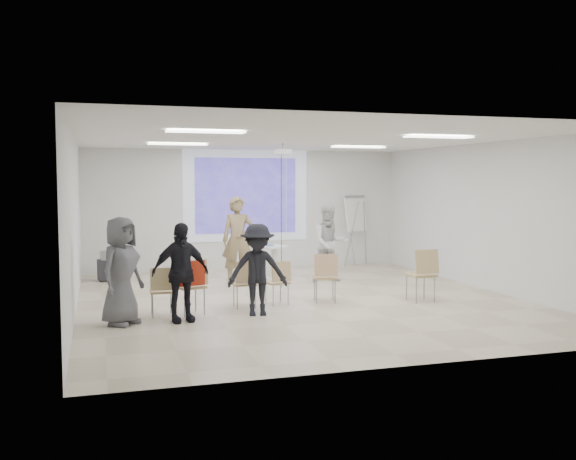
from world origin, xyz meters
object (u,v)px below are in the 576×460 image
object	(u,v)px
chair_left_inner	(245,280)
player_right	(330,239)
laptop	(244,282)
flipchart_easel	(355,214)
chair_far_left	(162,287)
chair_right_far	(423,271)
audience_left	(180,265)
chair_right_inner	(325,273)
pedestal_table	(274,261)
chair_left_mid	(192,282)
player_left	(238,235)
audience_mid	(258,264)
chair_center	(279,279)
audience_outer	(121,264)
av_cart	(108,267)

from	to	relation	value
chair_left_inner	player_right	bearing A→B (deg)	45.55
laptop	flipchart_easel	bearing A→B (deg)	-130.04
chair_far_left	chair_right_far	size ratio (longest dim) A/B	0.84
chair_far_left	audience_left	bearing A→B (deg)	-59.95
chair_right_inner	flipchart_easel	size ratio (longest dim) A/B	0.49
player_right	chair_right_inner	world-z (taller)	player_right
pedestal_table	chair_far_left	xyz separation A→B (m)	(-2.78, -3.17, 0.04)
player_right	audience_left	world-z (taller)	player_right
chair_left_mid	chair_right_far	bearing A→B (deg)	-17.07
player_left	audience_mid	world-z (taller)	player_left
chair_center	audience_outer	size ratio (longest dim) A/B	0.42
audience_left	av_cart	xyz separation A→B (m)	(-1.02, 4.65, -0.59)
chair_far_left	audience_outer	world-z (taller)	audience_outer
chair_center	pedestal_table	bearing A→B (deg)	64.80
av_cart	chair_left_inner	bearing A→B (deg)	-65.97
chair_left_inner	chair_center	world-z (taller)	chair_left_inner
audience_mid	chair_right_inner	bearing A→B (deg)	35.00
laptop	flipchart_easel	world-z (taller)	flipchart_easel
laptop	chair_right_far	bearing A→B (deg)	172.75
player_right	chair_left_mid	distance (m)	4.40
chair_far_left	audience_outer	distance (m)	0.89
audience_outer	laptop	bearing A→B (deg)	-29.28
chair_right_inner	av_cart	size ratio (longest dim) A/B	1.35
player_left	flipchart_easel	bearing A→B (deg)	37.70
laptop	audience_left	distance (m)	1.55
pedestal_table	chair_right_inner	distance (m)	2.79
player_left	chair_left_mid	distance (m)	3.33
laptop	flipchart_easel	distance (m)	6.14
pedestal_table	chair_center	bearing A→B (deg)	-103.83
chair_left_inner	audience_outer	bearing A→B (deg)	-160.28
player_left	player_right	world-z (taller)	player_left
chair_left_mid	chair_center	world-z (taller)	chair_left_mid
chair_right_inner	av_cart	distance (m)	5.35
pedestal_table	audience_left	size ratio (longest dim) A/B	0.44
chair_left_mid	laptop	distance (m)	1.06
chair_left_mid	laptop	xyz separation A→B (m)	(0.97, 0.40, -0.10)
player_right	flipchart_easel	size ratio (longest dim) A/B	1.02
player_right	audience_outer	size ratio (longest dim) A/B	1.00
player_right	chair_left_inner	distance (m)	3.47
chair_right_far	av_cart	distance (m)	6.96
chair_far_left	audience_outer	size ratio (longest dim) A/B	0.44
chair_center	audience_mid	world-z (taller)	audience_mid
pedestal_table	player_left	xyz separation A→B (m)	(-0.87, -0.21, 0.62)
chair_left_mid	chair_left_inner	xyz separation A→B (m)	(0.97, 0.31, -0.05)
player_left	laptop	xyz separation A→B (m)	(-0.45, -2.57, -0.62)
flipchart_easel	chair_right_far	bearing A→B (deg)	-119.73
chair_left_mid	audience_left	distance (m)	0.62
chair_right_far	audience_mid	xyz separation A→B (m)	(-3.18, -0.24, 0.28)
audience_outer	flipchart_easel	world-z (taller)	audience_outer
chair_left_mid	chair_center	size ratio (longest dim) A/B	1.17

